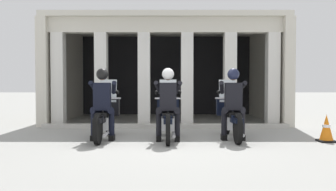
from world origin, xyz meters
TOP-DOWN VIEW (x-y plane):
  - ground_plane at (0.00, 3.00)m, footprint 80.00×80.00m
  - station_building at (-0.07, 4.79)m, footprint 7.39×4.63m
  - kerb_strip at (-0.07, 2.09)m, footprint 6.89×0.24m
  - motorcycle_left at (-1.43, 0.27)m, footprint 0.62×2.04m
  - police_officer_left at (-1.43, -0.01)m, footprint 0.63×0.61m
  - motorcycle_center at (0.00, 0.19)m, footprint 0.62×2.04m
  - police_officer_center at (0.00, -0.09)m, footprint 0.63×0.61m
  - motorcycle_right at (1.44, 0.32)m, footprint 0.62×2.04m
  - police_officer_right at (1.43, 0.03)m, footprint 0.63×0.61m
  - traffic_cone_flank at (3.40, -0.19)m, footprint 0.34×0.34m

SIDE VIEW (x-z plane):
  - ground_plane at x=0.00m, z-range 0.00..0.00m
  - kerb_strip at x=-0.07m, z-range 0.00..0.12m
  - traffic_cone_flank at x=3.40m, z-range -0.01..0.58m
  - motorcycle_left at x=-1.43m, z-range -0.17..1.17m
  - motorcycle_center at x=0.00m, z-range -0.17..1.17m
  - motorcycle_right at x=1.44m, z-range -0.17..1.17m
  - police_officer_left at x=-1.43m, z-range 0.15..1.73m
  - police_officer_center at x=0.00m, z-range 0.15..1.73m
  - police_officer_right at x=1.43m, z-range 0.15..1.73m
  - station_building at x=-0.07m, z-range 0.36..3.69m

